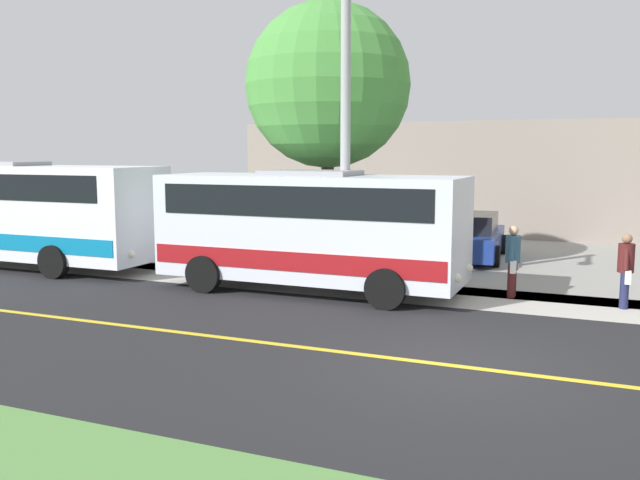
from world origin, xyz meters
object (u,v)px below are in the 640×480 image
Objects in this scene: pedestrian_with_bags at (626,269)px; commercial_building at (522,176)px; parked_car_near at (470,237)px; shuttle_bus_front at (311,225)px; street_light_pole at (343,122)px; tree_curbside at (328,86)px; pedestrian_waiting at (513,259)px.

commercial_building is at bearing -165.98° from pedestrian_with_bags.
parked_car_near is at bearing -1.97° from commercial_building.
shuttle_bus_front is 7.02m from parked_car_near.
pedestrian_with_bags is 7.09m from street_light_pole.
street_light_pole is 7.23m from parked_car_near.
tree_curbside reaches higher than parked_car_near.
pedestrian_with_bags is 0.36× the size of parked_car_near.
parked_car_near is at bearing -141.70° from pedestrian_with_bags.
pedestrian_waiting is 0.07× the size of commercial_building.
parked_car_near is 10.58m from commercial_building.
shuttle_bus_front is 2.58m from street_light_pole.
pedestrian_waiting is 7.07m from tree_curbside.
parked_car_near is (-5.29, -1.95, -0.21)m from pedestrian_waiting.
tree_curbside is (-1.95, -7.74, 4.31)m from pedestrian_with_bags.
shuttle_bus_front is 1.02× the size of street_light_pole.
tree_curbside is at bearing -104.11° from pedestrian_with_bags.
pedestrian_waiting is 5.10m from street_light_pole.
pedestrian_with_bags is 16.50m from commercial_building.
tree_curbside is at bearing -15.02° from commercial_building.
parked_car_near is 6.65m from tree_curbside.
tree_curbside reaches higher than shuttle_bus_front.
street_light_pole reaches higher than pedestrian_waiting.
street_light_pole is 16.79m from commercial_building.
pedestrian_with_bags is 2.40m from pedestrian_waiting.
pedestrian_with_bags is 0.07× the size of commercial_building.
street_light_pole is at bearing 29.58° from tree_curbside.
pedestrian_with_bags is 0.97× the size of pedestrian_waiting.
shuttle_bus_front is 1.65× the size of parked_car_near.
pedestrian_waiting is at bearing 103.93° from shuttle_bus_front.
pedestrian_with_bags is at bearing 14.02° from commercial_building.
tree_curbside is at bearing -150.42° from street_light_pole.
shuttle_bus_front is at bearing -82.37° from pedestrian_with_bags.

